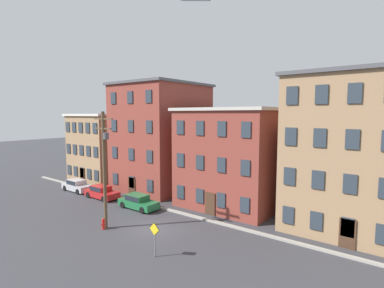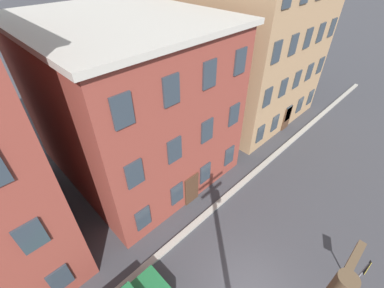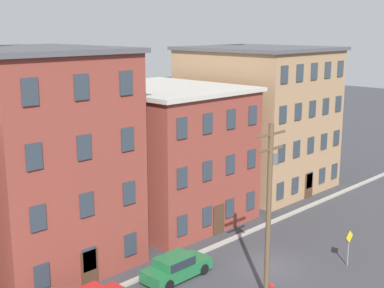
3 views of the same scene
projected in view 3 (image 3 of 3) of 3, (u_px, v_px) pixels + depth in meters
ground_plane at (269, 267)px, 33.44m from camera, size 200.00×200.00×0.00m
kerb_strip at (216, 246)px, 36.51m from camera, size 56.00×0.36×0.16m
apartment_midblock at (37, 158)px, 33.15m from camera, size 9.60×10.81×13.52m
apartment_far at (164, 152)px, 41.70m from camera, size 10.29×12.06×10.28m
apartment_annex at (257, 117)px, 49.71m from camera, size 11.27×12.18×12.96m
car_green at (176, 266)px, 31.84m from camera, size 4.40×1.92×1.43m
caution_sign at (349, 242)px, 33.33m from camera, size 0.93×0.08×2.41m
utility_pole at (269, 203)px, 28.49m from camera, size 2.40×0.44×9.87m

